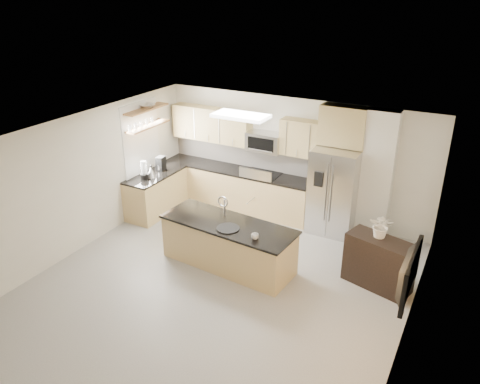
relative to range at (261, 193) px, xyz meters
The scene contains 27 objects.
floor 3.02m from the range, 78.39° to the right, with size 6.50×6.50×0.00m, color #A4A29C.
ceiling 3.66m from the range, 78.39° to the right, with size 6.00×6.50×0.02m, color white.
wall_back 1.07m from the range, 28.76° to the left, with size 6.00×0.02×2.60m, color beige.
wall_front 6.25m from the range, 84.45° to the right, with size 6.00×0.02×2.60m, color beige.
wall_left 3.87m from the range, 129.41° to the right, with size 0.02×6.50×2.60m, color beige.
wall_right 4.71m from the range, 39.05° to the right, with size 0.02×6.50×2.60m, color beige.
back_counter 0.63m from the range, behind, with size 3.55×0.66×1.44m.
left_counter 2.33m from the range, 152.71° to the right, with size 0.66×1.50×0.92m.
range is the anchor object (origin of this frame).
upper_cabinets 1.53m from the range, 166.83° to the left, with size 3.50×0.33×0.75m.
microwave 1.16m from the range, 90.00° to the left, with size 0.76×0.40×0.40m.
refrigerator 1.71m from the range, ahead, with size 0.92×0.78×1.78m.
partition_column 2.56m from the range, ahead, with size 0.60×0.30×2.60m, color silver.
window 2.86m from the range, 155.75° to the right, with size 0.04×1.15×1.65m.
shelf_lower 2.86m from the range, 156.67° to the right, with size 0.30×1.20×0.04m, color olive.
shelf_upper 3.07m from the range, 156.67° to the right, with size 0.30×1.20×0.04m, color olive.
ceiling_fixture 2.48m from the range, 81.39° to the right, with size 1.00×0.50×0.06m, color white.
island 2.24m from the range, 79.23° to the right, with size 2.53×1.09×1.28m.
credenza 3.35m from the range, 27.90° to the right, with size 1.12×0.47×0.89m, color black.
cup 2.74m from the range, 66.29° to the right, with size 0.12×0.12×0.10m, color white.
platter 2.47m from the range, 77.62° to the right, with size 0.40×0.40×0.02m, color black.
blender 2.58m from the range, 145.89° to the right, with size 0.18×0.18×0.41m.
kettle 2.44m from the range, 148.51° to the right, with size 0.21×0.21×0.27m.
coffee_maker 2.32m from the range, 158.96° to the right, with size 0.18×0.21×0.31m.
bowl 3.10m from the range, 157.47° to the right, with size 0.41×0.41×0.10m, color silver.
flower_vase 3.36m from the range, 27.21° to the right, with size 0.57×0.49×0.63m, color white.
television 4.78m from the range, 41.64° to the right, with size 1.08×0.14×0.62m, color black.
Camera 1 is at (3.47, -5.61, 4.72)m, focal length 35.00 mm.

